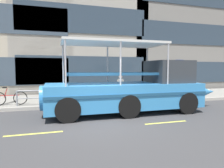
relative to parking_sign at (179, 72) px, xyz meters
The scene contains 10 objects.
ground_plane 7.45m from the parking_sign, 148.58° to the right, with size 120.00×120.00×0.00m, color #3D3D3F.
sidewalk 6.67m from the parking_sign, 163.36° to the left, with size 32.00×4.80×0.18m, color gray.
curb_edge 6.44m from the parking_sign, behind, with size 32.00×0.18×0.18m, color #B2ADA3.
lane_centreline 7.92m from the parking_sign, 143.13° to the right, with size 25.80×0.12×0.01m.
curb_guardrail 4.67m from the parking_sign, behind, with size 10.60×0.09×0.80m.
parking_sign is the anchor object (origin of this frame).
leaned_bicycle 10.28m from the parking_sign, behind, with size 1.74×0.46×0.96m.
duck_tour_boat 4.91m from the parking_sign, 149.62° to the right, with size 9.04×2.48×3.31m.
pedestrian_near_bow 1.70m from the parking_sign, 165.19° to the left, with size 0.49×0.28×1.75m.
pedestrian_mid_left 4.04m from the parking_sign, behind, with size 0.40×0.28×1.52m.
Camera 1 is at (-1.71, -7.50, 2.09)m, focal length 31.59 mm.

